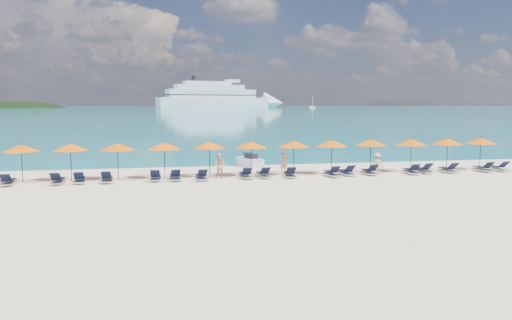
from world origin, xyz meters
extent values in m
plane|color=beige|center=(0.00, 0.00, 0.00)|extent=(1400.00, 1400.00, 0.00)
cube|color=#1FA9B2|center=(0.00, 660.00, 0.01)|extent=(1600.00, 1300.00, 0.01)
ellipsoid|color=black|center=(-150.00, 560.00, -35.00)|extent=(162.00, 126.00, 85.50)
cube|color=silver|center=(55.33, 526.70, 5.64)|extent=(125.90, 50.91, 11.28)
cone|color=silver|center=(127.71, 544.09, 5.64)|extent=(29.92, 29.92, 24.81)
cube|color=silver|center=(53.14, 526.17, 15.79)|extent=(100.98, 41.83, 9.02)
cube|color=silver|center=(50.94, 525.65, 22.56)|extent=(78.74, 34.42, 5.64)
cube|color=silver|center=(48.75, 525.12, 27.07)|extent=(53.83, 25.33, 3.95)
cube|color=black|center=(53.14, 526.17, 14.10)|extent=(102.24, 42.34, 1.02)
cube|color=black|center=(53.14, 526.17, 18.05)|extent=(99.72, 41.32, 1.02)
cylinder|color=black|center=(33.62, 521.48, 31.58)|extent=(4.96, 4.96, 6.20)
cube|color=silver|center=(111.39, 542.60, 0.90)|extent=(6.75, 2.25, 1.80)
cylinder|color=silver|center=(111.39, 542.60, 6.75)|extent=(0.41, 0.41, 11.25)
cube|color=silver|center=(164.83, 512.25, 0.91)|extent=(6.85, 2.28, 1.83)
cylinder|color=silver|center=(164.83, 512.25, 6.85)|extent=(0.41, 0.41, 11.42)
cube|color=silver|center=(0.74, 9.16, 0.34)|extent=(1.69, 2.92, 0.63)
cube|color=black|center=(0.80, 8.93, 0.80)|extent=(0.84, 1.25, 0.40)
cylinder|color=black|center=(0.57, 9.82, 0.97)|extent=(0.63, 0.22, 0.07)
imported|color=#E0A87B|center=(2.32, 5.23, 0.81)|extent=(0.70, 0.61, 1.62)
imported|color=#E0A87B|center=(-2.11, 3.84, 0.78)|extent=(0.87, 0.70, 1.56)
imported|color=#E0A87B|center=(8.16, 3.50, 0.72)|extent=(0.97, 0.55, 1.43)
cylinder|color=black|center=(-13.73, 4.62, 1.10)|extent=(0.05, 0.05, 2.20)
cone|color=#EF5D01|center=(-13.73, 4.62, 2.02)|extent=(2.10, 2.10, 0.42)
sphere|color=black|center=(-13.73, 4.62, 2.24)|extent=(0.08, 0.08, 0.08)
cylinder|color=black|center=(-11.01, 4.78, 1.10)|extent=(0.05, 0.05, 2.20)
cone|color=#EF5D01|center=(-11.01, 4.78, 2.02)|extent=(2.10, 2.10, 0.42)
sphere|color=black|center=(-11.01, 4.78, 2.24)|extent=(0.08, 0.08, 0.08)
cylinder|color=black|center=(-8.26, 4.53, 1.10)|extent=(0.05, 0.05, 2.20)
cone|color=#EF5D01|center=(-8.26, 4.53, 2.02)|extent=(2.10, 2.10, 0.42)
sphere|color=black|center=(-8.26, 4.53, 2.24)|extent=(0.08, 0.08, 0.08)
cylinder|color=black|center=(-5.46, 4.66, 1.10)|extent=(0.05, 0.05, 2.20)
cone|color=#EF5D01|center=(-5.46, 4.66, 2.02)|extent=(2.10, 2.10, 0.42)
sphere|color=black|center=(-5.46, 4.66, 2.24)|extent=(0.08, 0.08, 0.08)
cylinder|color=black|center=(-2.64, 4.81, 1.10)|extent=(0.05, 0.05, 2.20)
cone|color=#EF5D01|center=(-2.64, 4.81, 2.02)|extent=(2.10, 2.10, 0.42)
sphere|color=black|center=(-2.64, 4.81, 2.24)|extent=(0.08, 0.08, 0.08)
cylinder|color=black|center=(0.00, 4.61, 1.10)|extent=(0.05, 0.05, 2.20)
cone|color=#EF5D01|center=(0.00, 4.61, 2.02)|extent=(2.10, 2.10, 0.42)
sphere|color=black|center=(0.00, 4.61, 2.24)|extent=(0.08, 0.08, 0.08)
cylinder|color=black|center=(2.81, 4.57, 1.10)|extent=(0.05, 0.05, 2.20)
cone|color=#EF5D01|center=(2.81, 4.57, 2.02)|extent=(2.10, 2.10, 0.42)
sphere|color=black|center=(2.81, 4.57, 2.24)|extent=(0.08, 0.08, 0.08)
cylinder|color=black|center=(5.41, 4.57, 1.10)|extent=(0.05, 0.05, 2.20)
cone|color=#EF5D01|center=(5.41, 4.57, 2.02)|extent=(2.10, 2.10, 0.42)
sphere|color=black|center=(5.41, 4.57, 2.24)|extent=(0.08, 0.08, 0.08)
cylinder|color=black|center=(8.24, 4.78, 1.10)|extent=(0.05, 0.05, 2.20)
cone|color=#EF5D01|center=(8.24, 4.78, 2.02)|extent=(2.10, 2.10, 0.42)
sphere|color=black|center=(8.24, 4.78, 2.24)|extent=(0.08, 0.08, 0.08)
cylinder|color=black|center=(11.08, 4.52, 1.10)|extent=(0.05, 0.05, 2.20)
cone|color=#EF5D01|center=(11.08, 4.52, 2.02)|extent=(2.10, 2.10, 0.42)
sphere|color=black|center=(11.08, 4.52, 2.24)|extent=(0.08, 0.08, 0.08)
cylinder|color=black|center=(13.82, 4.55, 1.10)|extent=(0.05, 0.05, 2.20)
cone|color=#EF5D01|center=(13.82, 4.55, 2.02)|extent=(2.10, 2.10, 0.42)
sphere|color=black|center=(13.82, 4.55, 2.24)|extent=(0.08, 0.08, 0.08)
cylinder|color=black|center=(16.46, 4.65, 1.10)|extent=(0.05, 0.05, 2.20)
cone|color=#EF5D01|center=(16.46, 4.65, 2.02)|extent=(2.10, 2.10, 0.42)
sphere|color=black|center=(16.46, 4.65, 2.24)|extent=(0.08, 0.08, 0.08)
cube|color=silver|center=(-14.24, 3.54, 0.14)|extent=(0.67, 1.72, 0.06)
cube|color=black|center=(-14.24, 3.79, 0.30)|extent=(0.58, 1.12, 0.04)
cube|color=black|center=(-14.22, 2.99, 0.55)|extent=(0.57, 0.55, 0.43)
cube|color=silver|center=(-11.56, 3.44, 0.14)|extent=(0.67, 1.72, 0.06)
cube|color=black|center=(-11.55, 3.69, 0.30)|extent=(0.59, 1.12, 0.04)
cube|color=black|center=(-11.58, 2.89, 0.55)|extent=(0.57, 0.55, 0.43)
cube|color=silver|center=(-10.37, 3.55, 0.14)|extent=(0.72, 1.73, 0.06)
cube|color=black|center=(-10.38, 3.80, 0.30)|extent=(0.61, 1.13, 0.04)
cube|color=black|center=(-10.34, 3.00, 0.55)|extent=(0.58, 0.57, 0.43)
cube|color=silver|center=(-8.83, 3.51, 0.14)|extent=(0.65, 1.71, 0.06)
cube|color=black|center=(-8.84, 3.76, 0.30)|extent=(0.57, 1.11, 0.04)
cube|color=black|center=(-8.82, 2.96, 0.55)|extent=(0.56, 0.55, 0.43)
cube|color=silver|center=(-6.03, 3.65, 0.14)|extent=(0.70, 1.73, 0.06)
cube|color=black|center=(-6.02, 3.90, 0.30)|extent=(0.60, 1.12, 0.04)
cube|color=black|center=(-6.06, 3.10, 0.55)|extent=(0.57, 0.56, 0.43)
cube|color=silver|center=(-4.88, 3.55, 0.14)|extent=(0.68, 1.72, 0.06)
cube|color=black|center=(-4.88, 3.80, 0.30)|extent=(0.59, 1.12, 0.04)
cube|color=black|center=(-4.86, 3.00, 0.55)|extent=(0.57, 0.56, 0.43)
cube|color=silver|center=(-3.32, 3.35, 0.14)|extent=(0.75, 1.74, 0.06)
cube|color=black|center=(-3.34, 3.60, 0.30)|extent=(0.63, 1.14, 0.04)
cube|color=black|center=(-3.28, 2.80, 0.55)|extent=(0.59, 0.58, 0.43)
cube|color=silver|center=(-0.58, 3.56, 0.14)|extent=(0.66, 1.71, 0.06)
cube|color=black|center=(-0.58, 3.81, 0.30)|extent=(0.58, 1.11, 0.04)
cube|color=black|center=(-0.56, 3.01, 0.55)|extent=(0.56, 0.55, 0.43)
cube|color=silver|center=(0.57, 3.60, 0.14)|extent=(0.70, 1.73, 0.06)
cube|color=black|center=(0.55, 3.85, 0.30)|extent=(0.60, 1.13, 0.04)
cube|color=black|center=(0.59, 3.05, 0.55)|extent=(0.58, 0.56, 0.43)
cube|color=silver|center=(2.21, 3.37, 0.14)|extent=(0.75, 1.74, 0.06)
cube|color=black|center=(2.23, 3.62, 0.30)|extent=(0.63, 1.14, 0.04)
cube|color=black|center=(2.17, 2.82, 0.55)|extent=(0.59, 0.58, 0.43)
cube|color=silver|center=(4.94, 3.28, 0.14)|extent=(0.71, 1.73, 0.06)
cube|color=black|center=(4.93, 3.53, 0.30)|extent=(0.61, 1.13, 0.04)
cube|color=black|center=(4.97, 2.73, 0.55)|extent=(0.58, 0.57, 0.43)
cube|color=silver|center=(6.03, 3.50, 0.14)|extent=(0.75, 1.74, 0.06)
cube|color=black|center=(6.01, 3.75, 0.30)|extent=(0.63, 1.14, 0.04)
cube|color=black|center=(6.07, 2.95, 0.55)|extent=(0.59, 0.58, 0.43)
cube|color=silver|center=(7.64, 3.54, 0.14)|extent=(0.67, 1.72, 0.06)
cube|color=black|center=(7.63, 3.79, 0.30)|extent=(0.58, 1.11, 0.04)
cube|color=black|center=(7.65, 2.99, 0.55)|extent=(0.56, 0.55, 0.43)
cube|color=silver|center=(10.47, 3.31, 0.14)|extent=(0.73, 1.74, 0.06)
cube|color=black|center=(10.48, 3.56, 0.30)|extent=(0.62, 1.13, 0.04)
cube|color=black|center=(10.43, 2.76, 0.55)|extent=(0.58, 0.57, 0.43)
cube|color=silver|center=(11.47, 3.60, 0.14)|extent=(0.74, 1.74, 0.06)
cube|color=black|center=(11.45, 3.84, 0.30)|extent=(0.63, 1.14, 0.04)
cube|color=black|center=(11.51, 3.05, 0.55)|extent=(0.59, 0.58, 0.43)
cube|color=silver|center=(13.21, 3.40, 0.14)|extent=(0.68, 1.72, 0.06)
cube|color=black|center=(13.20, 3.65, 0.30)|extent=(0.59, 1.12, 0.04)
cube|color=black|center=(13.23, 2.85, 0.55)|extent=(0.57, 0.56, 0.43)
cube|color=silver|center=(15.87, 3.42, 0.14)|extent=(0.63, 1.71, 0.06)
cube|color=black|center=(15.86, 3.67, 0.30)|extent=(0.56, 1.10, 0.04)
cube|color=black|center=(15.87, 2.87, 0.55)|extent=(0.55, 0.54, 0.43)
cube|color=silver|center=(17.10, 3.51, 0.14)|extent=(0.72, 1.73, 0.06)
cube|color=black|center=(17.08, 3.76, 0.30)|extent=(0.61, 1.13, 0.04)
cube|color=black|center=(17.13, 2.96, 0.55)|extent=(0.58, 0.57, 0.43)
camera|label=1|loc=(-5.84, -26.61, 4.61)|focal=35.00mm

